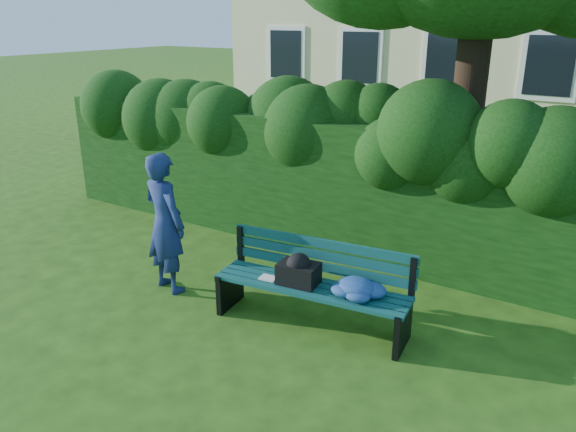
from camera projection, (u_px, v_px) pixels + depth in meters
The scene contains 4 objects.
ground at pixel (259, 311), 6.26m from camera, with size 80.00×80.00×0.00m, color #274812.
hedge at pixel (350, 186), 7.70m from camera, with size 10.00×1.00×1.80m.
park_bench at pixel (321, 283), 5.81m from camera, with size 2.12×0.79×0.89m.
man_reading at pixel (165, 223), 6.51m from camera, with size 0.61×0.40×1.68m, color navy.
Camera 1 is at (3.23, -4.49, 3.13)m, focal length 35.00 mm.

